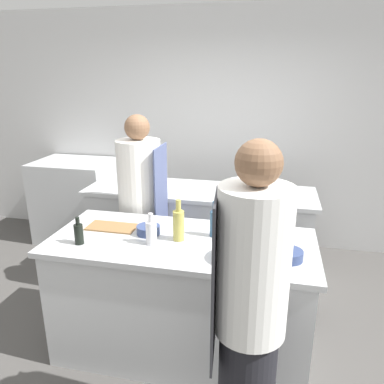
{
  "coord_description": "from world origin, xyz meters",
  "views": [
    {
      "loc": [
        0.61,
        -2.36,
        2.08
      ],
      "look_at": [
        0.0,
        0.35,
        1.18
      ],
      "focal_mm": 35.0,
      "sensor_mm": 36.0,
      "label": 1
    }
  ],
  "objects": [
    {
      "name": "bowl_ceramic_blue",
      "position": [
        0.41,
        -0.2,
        0.97
      ],
      "size": [
        0.26,
        0.26,
        0.08
      ],
      "color": "navy",
      "rests_on": "prep_counter"
    },
    {
      "name": "stockpot",
      "position": [
        -0.7,
        1.35,
        1.03
      ],
      "size": [
        0.23,
        0.23,
        0.19
      ],
      "color": "silver",
      "rests_on": "pass_counter"
    },
    {
      "name": "bottle_olive_oil",
      "position": [
        -0.02,
        0.0,
        1.05
      ],
      "size": [
        0.08,
        0.08,
        0.3
      ],
      "color": "#B2A84C",
      "rests_on": "prep_counter"
    },
    {
      "name": "ground_plane",
      "position": [
        0.0,
        0.0,
        0.0
      ],
      "size": [
        16.0,
        16.0,
        0.0
      ],
      "primitive_type": "plane",
      "color": "#4C4947"
    },
    {
      "name": "pass_counter",
      "position": [
        -0.11,
        1.2,
        0.47
      ],
      "size": [
        2.32,
        0.7,
        0.93
      ],
      "color": "silver",
      "rests_on": "ground_plane"
    },
    {
      "name": "chef_at_stove",
      "position": [
        -0.55,
        0.67,
        0.86
      ],
      "size": [
        0.4,
        0.39,
        1.73
      ],
      "rotation": [
        0.0,
        0.0,
        -1.56
      ],
      "color": "black",
      "rests_on": "ground_plane"
    },
    {
      "name": "prep_counter",
      "position": [
        0.0,
        0.0,
        0.47
      ],
      "size": [
        1.9,
        0.84,
        0.93
      ],
      "color": "silver",
      "rests_on": "ground_plane"
    },
    {
      "name": "oven_range",
      "position": [
        -1.82,
        1.72,
        0.51
      ],
      "size": [
        0.95,
        0.71,
        1.02
      ],
      "color": "silver",
      "rests_on": "ground_plane"
    },
    {
      "name": "bottle_cooking_oil",
      "position": [
        -0.68,
        -0.21,
        1.01
      ],
      "size": [
        0.06,
        0.06,
        0.2
      ],
      "color": "black",
      "rests_on": "prep_counter"
    },
    {
      "name": "chef_at_prep_near",
      "position": [
        0.54,
        -0.75,
        0.91
      ],
      "size": [
        0.38,
        0.37,
        1.81
      ],
      "rotation": [
        0.0,
        0.0,
        1.68
      ],
      "color": "black",
      "rests_on": "ground_plane"
    },
    {
      "name": "bowl_wooden_salad",
      "position": [
        0.61,
        0.27,
        0.98
      ],
      "size": [
        0.2,
        0.2,
        0.09
      ],
      "color": "#B7BABC",
      "rests_on": "prep_counter"
    },
    {
      "name": "cutting_board",
      "position": [
        -0.58,
        0.1,
        0.94
      ],
      "size": [
        0.38,
        0.19,
        0.01
      ],
      "color": "olive",
      "rests_on": "prep_counter"
    },
    {
      "name": "bowl_mixing_large",
      "position": [
        0.74,
        -0.13,
        0.96
      ],
      "size": [
        0.18,
        0.18,
        0.06
      ],
      "color": "navy",
      "rests_on": "prep_counter"
    },
    {
      "name": "cup",
      "position": [
        0.59,
        -0.06,
        0.98
      ],
      "size": [
        0.09,
        0.09,
        0.1
      ],
      "color": "#B2382D",
      "rests_on": "prep_counter"
    },
    {
      "name": "bowl_prep_small",
      "position": [
        -0.26,
        0.05,
        0.96
      ],
      "size": [
        0.17,
        0.17,
        0.06
      ],
      "color": "navy",
      "rests_on": "prep_counter"
    },
    {
      "name": "wall_back",
      "position": [
        0.0,
        2.13,
        1.4
      ],
      "size": [
        8.0,
        0.06,
        2.8
      ],
      "color": "silver",
      "rests_on": "ground_plane"
    },
    {
      "name": "bottle_wine",
      "position": [
        0.22,
        0.12,
        1.04
      ],
      "size": [
        0.06,
        0.06,
        0.27
      ],
      "color": "#2D5175",
      "rests_on": "prep_counter"
    },
    {
      "name": "bottle_vinegar",
      "position": [
        -0.19,
        -0.1,
        1.02
      ],
      "size": [
        0.08,
        0.08,
        0.23
      ],
      "color": "silver",
      "rests_on": "prep_counter"
    }
  ]
}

